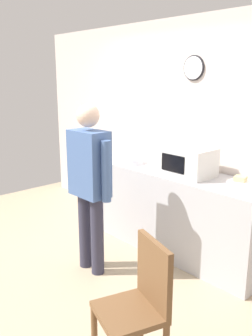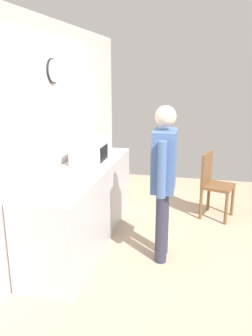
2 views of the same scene
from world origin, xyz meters
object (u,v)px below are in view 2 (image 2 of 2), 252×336
at_px(person_standing, 164,173).
at_px(wooden_chair, 213,182).
at_px(toaster, 98,142).
at_px(spoon_utensil, 21,195).
at_px(fork_utensil, 114,154).
at_px(sandwich_plate, 92,152).
at_px(salad_bowl, 73,179).
at_px(microwave, 91,151).

distance_m(person_standing, wooden_chair, 1.48).
height_order(toaster, wooden_chair, toaster).
bearing_deg(spoon_utensil, toaster, -3.28).
bearing_deg(person_standing, fork_utensil, 39.56).
bearing_deg(wooden_chair, fork_utensil, 103.19).
relative_size(sandwich_plate, salad_bowl, 1.10).
relative_size(toaster, wooden_chair, 0.23).
bearing_deg(salad_bowl, microwave, 5.03).
bearing_deg(fork_utensil, person_standing, -140.44).
xyz_separation_m(microwave, wooden_chair, (0.83, -1.54, -0.56)).
bearing_deg(fork_utensil, wooden_chair, -76.81).
bearing_deg(toaster, person_standing, -138.38).
relative_size(sandwich_plate, person_standing, 0.15).
bearing_deg(spoon_utensil, fork_utensil, -13.92).
distance_m(sandwich_plate, salad_bowl, 1.31).
xyz_separation_m(salad_bowl, toaster, (1.57, 0.22, 0.07)).
xyz_separation_m(toaster, spoon_utensil, (-2.05, 0.12, -0.10)).
xyz_separation_m(microwave, person_standing, (-0.46, -0.97, -0.09)).
bearing_deg(salad_bowl, fork_utensil, -4.59).
bearing_deg(sandwich_plate, fork_utensil, -92.14).
xyz_separation_m(sandwich_plate, salad_bowl, (-1.29, -0.23, 0.01)).
xyz_separation_m(microwave, sandwich_plate, (0.52, 0.16, -0.13)).
bearing_deg(salad_bowl, wooden_chair, -42.51).
bearing_deg(salad_bowl, spoon_utensil, 145.08).
relative_size(microwave, sandwich_plate, 1.89).
height_order(salad_bowl, toaster, toaster).
relative_size(microwave, person_standing, 0.29).
bearing_deg(spoon_utensil, microwave, -11.95).
bearing_deg(fork_utensil, salad_bowl, 175.41).
distance_m(salad_bowl, spoon_utensil, 0.58).
bearing_deg(wooden_chair, salad_bowl, 137.49).
bearing_deg(microwave, sandwich_plate, 17.03).
bearing_deg(person_standing, spoon_utensil, 122.82).
bearing_deg(salad_bowl, person_standing, -70.53).
relative_size(salad_bowl, wooden_chair, 0.26).
bearing_deg(wooden_chair, sandwich_plate, 100.29).
xyz_separation_m(person_standing, wooden_chair, (1.28, -0.57, -0.47)).
bearing_deg(toaster, spoon_utensil, 176.72).
bearing_deg(spoon_utensil, salad_bowl, -34.92).
bearing_deg(sandwich_plate, microwave, -162.97).
distance_m(microwave, spoon_utensil, 1.29).
height_order(fork_utensil, wooden_chair, wooden_chair).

